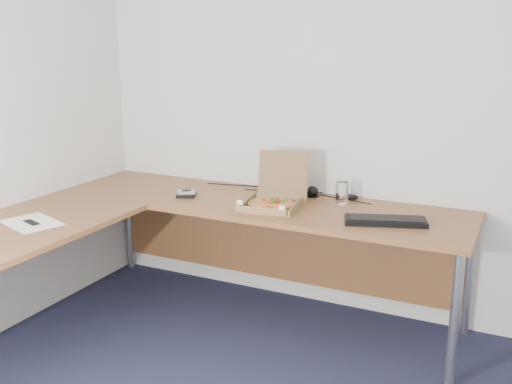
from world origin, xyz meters
The scene contains 11 objects.
room_shell centered at (0.00, 0.00, 1.25)m, with size 3.50×3.50×2.50m, color silver, non-canonical shape.
desk centered at (-0.82, 0.97, 0.70)m, with size 2.50×2.20×0.73m.
pizza_box centered at (-0.36, 1.32, 0.77)m, with size 0.30×0.35×0.30m.
drinking_glass centered at (-0.03, 1.57, 0.80)m, with size 0.07×0.07×0.13m, color silver.
keyboard centered at (0.29, 1.30, 0.74)m, with size 0.42×0.15×0.03m, color black.
mouse centered at (-0.01, 1.68, 0.75)m, with size 0.09×0.06×0.03m, color black.
wallet centered at (-0.94, 1.31, 0.74)m, with size 0.11×0.09×0.02m, color black.
phone centered at (-0.94, 1.31, 0.76)m, with size 0.11×0.06×0.02m, color #B2B5BA.
paper_sheet centered at (-1.38, 0.50, 0.73)m, with size 0.32×0.23×0.00m, color white.
dome_speaker centered at (-0.24, 1.65, 0.76)m, with size 0.08×0.08×0.07m, color black.
cable_bundle centered at (-0.45, 1.68, 0.73)m, with size 0.54×0.04×0.01m, color black, non-canonical shape.
Camera 1 is at (0.95, -1.63, 1.66)m, focal length 41.05 mm.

